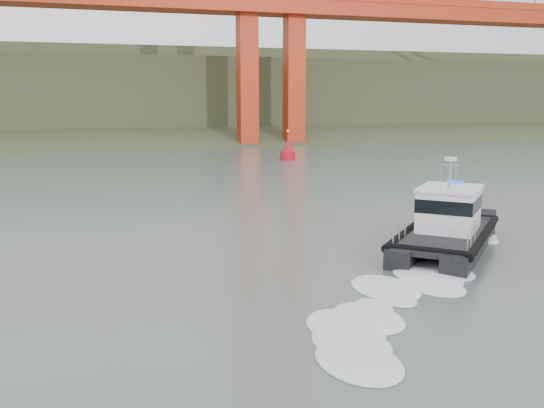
% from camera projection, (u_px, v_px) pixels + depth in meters
% --- Properties ---
extents(ground, '(400.00, 400.00, 0.00)m').
position_uv_depth(ground, '(307.00, 306.00, 23.63)').
color(ground, '#51605A').
rests_on(ground, ground).
extents(headlands, '(500.00, 105.36, 27.12)m').
position_uv_depth(headlands, '(115.00, 101.00, 140.23)').
color(headlands, '#2F3D23').
rests_on(headlands, ground).
extents(patrol_boat, '(10.02, 10.22, 5.10)m').
position_uv_depth(patrol_boat, '(447.00, 226.00, 32.23)').
color(patrol_boat, black).
rests_on(patrol_boat, ground).
extents(nav_buoy, '(1.97, 1.97, 4.10)m').
position_uv_depth(nav_buoy, '(288.00, 151.00, 77.72)').
color(nav_buoy, red).
rests_on(nav_buoy, ground).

